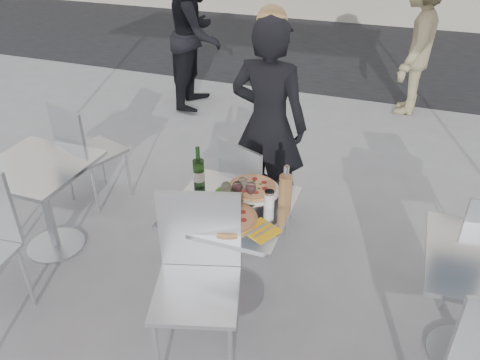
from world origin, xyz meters
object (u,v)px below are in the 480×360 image
(carafe, at_px, (285,191))
(wineglass_red_b, at_px, (251,189))
(pedestrian_b, at_px, (415,42))
(woman_diner, at_px, (268,125))
(main_table, at_px, (232,233))
(napkin_right, at_px, (261,230))
(napkin_left, at_px, (178,213))
(wineglass_red_a, at_px, (237,188))
(chair_near, at_px, (198,267))
(pizza_near, at_px, (229,218))
(salad_plate, at_px, (226,195))
(chair_far, at_px, (249,185))
(side_chair_lfar, at_px, (83,147))
(pizza_far, at_px, (252,188))
(side_table_left, at_px, (42,189))
(wine_bottle, at_px, (199,172))
(pedestrian_a, at_px, (197,34))
(wineglass_white_a, at_px, (226,189))
(wineglass_white_b, at_px, (243,184))
(sugar_shaker, at_px, (269,199))

(carafe, xyz_separation_m, wineglass_red_b, (-0.21, -0.04, -0.01))
(pedestrian_b, bearing_deg, woman_diner, -14.30)
(main_table, height_order, napkin_right, napkin_right)
(napkin_left, bearing_deg, wineglass_red_a, 44.05)
(chair_near, bearing_deg, pedestrian_b, 60.63)
(pizza_near, bearing_deg, salad_plate, 116.29)
(main_table, bearing_deg, chair_far, 98.51)
(side_chair_lfar, bearing_deg, napkin_right, 173.89)
(pizza_far, bearing_deg, wineglass_red_a, -102.63)
(side_table_left, relative_size, napkin_right, 3.10)
(pizza_near, height_order, napkin_right, pizza_near)
(side_table_left, bearing_deg, main_table, 0.00)
(napkin_left, bearing_deg, side_table_left, 176.94)
(wine_bottle, height_order, napkin_right, wine_bottle)
(pizza_far, bearing_deg, wine_bottle, -165.33)
(side_table_left, relative_size, woman_diner, 0.44)
(pedestrian_a, distance_m, carafe, 3.64)
(salad_plate, height_order, wineglass_white_a, wineglass_white_a)
(chair_near, height_order, side_chair_lfar, chair_near)
(side_chair_lfar, height_order, salad_plate, side_chair_lfar)
(pedestrian_b, xyz_separation_m, wineglass_white_b, (-0.86, -3.72, -0.02))
(chair_near, relative_size, salad_plate, 4.68)
(wine_bottle, relative_size, sugar_shaker, 2.76)
(salad_plate, relative_size, wineglass_white_a, 1.40)
(wine_bottle, bearing_deg, wineglass_red_b, -10.04)
(pizza_far, distance_m, wine_bottle, 0.36)
(side_chair_lfar, relative_size, napkin_left, 4.74)
(chair_far, height_order, salad_plate, chair_far)
(wineglass_red_b, bearing_deg, pizza_far, 104.92)
(side_chair_lfar, height_order, woman_diner, woman_diner)
(side_chair_lfar, relative_size, pedestrian_b, 0.54)
(wineglass_white_b, bearing_deg, pedestrian_a, 119.33)
(side_table_left, bearing_deg, sugar_shaker, 2.57)
(pedestrian_b, bearing_deg, wine_bottle, -12.85)
(side_table_left, height_order, wine_bottle, wine_bottle)
(pedestrian_b, bearing_deg, napkin_right, -4.48)
(chair_far, height_order, chair_near, chair_near)
(side_chair_lfar, relative_size, wineglass_red_b, 6.03)
(side_table_left, relative_size, pizza_far, 2.13)
(woman_diner, relative_size, pizza_far, 4.85)
(carafe, relative_size, napkin_left, 1.45)
(side_table_left, height_order, napkin_left, napkin_left)
(pedestrian_a, height_order, wineglass_red_b, pedestrian_a)
(napkin_right, bearing_deg, woman_diner, 132.10)
(main_table, bearing_deg, pedestrian_b, 76.78)
(pizza_far, bearing_deg, main_table, -106.14)
(pedestrian_b, bearing_deg, sugar_shaker, -5.53)
(main_table, bearing_deg, woman_diner, 94.36)
(side_chair_lfar, distance_m, woman_diner, 1.60)
(wine_bottle, xyz_separation_m, napkin_right, (0.52, -0.30, -0.11))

